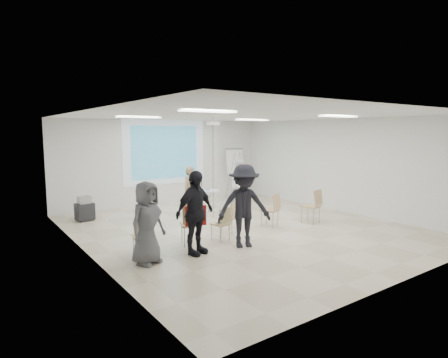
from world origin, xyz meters
TOP-DOWN VIEW (x-y plane):
  - floor at (0.00, 0.00)m, footprint 8.00×9.00m
  - ceiling at (0.00, 0.00)m, footprint 8.00×9.00m
  - wall_back at (0.00, 4.55)m, footprint 8.00×0.10m
  - wall_left at (-4.05, 0.00)m, footprint 0.10×9.00m
  - wall_right at (4.05, 0.00)m, footprint 0.10×9.00m
  - projection_halo at (0.00, 4.49)m, footprint 3.20×0.01m
  - projection_image at (0.00, 4.47)m, footprint 2.60×0.01m
  - pedestal_table at (0.49, 2.25)m, footprint 0.70×0.70m
  - player_left at (-0.41, 1.95)m, footprint 0.70×0.53m
  - player_right at (1.47, 1.92)m, footprint 1.08×0.97m
  - controller_left at (-0.23, 2.20)m, footprint 0.05×0.12m
  - controller_right at (1.29, 2.17)m, footprint 0.09×0.14m
  - chair_far_left at (-3.08, -0.63)m, footprint 0.46×0.48m
  - chair_left_mid at (-1.89, -0.60)m, footprint 0.57×0.60m
  - chair_left_inner at (-1.10, -0.70)m, footprint 0.45×0.47m
  - chair_center at (-0.49, -0.27)m, footprint 0.50×0.51m
  - chair_right_inner at (0.80, -0.36)m, footprint 0.56×0.58m
  - chair_right_far at (1.99, -0.76)m, footprint 0.56×0.59m
  - red_jacket at (-1.86, -0.74)m, footprint 0.47×0.25m
  - laptop at (-1.11, -0.61)m, footprint 0.33×0.27m
  - audience_left at (-2.13, -1.16)m, footprint 1.34×1.01m
  - audience_mid at (-0.97, -1.35)m, footprint 1.55×1.23m
  - audience_outer at (-3.18, -1.12)m, footprint 1.05×0.88m
  - flipchart_easel at (2.74, 3.96)m, footprint 0.84×0.64m
  - av_cart at (-3.21, 3.32)m, footprint 0.52×0.44m
  - ceiling_projector at (0.10, 1.49)m, footprint 0.30×0.25m
  - fluor_panel_nw at (-2.00, 2.00)m, footprint 1.20×0.30m
  - fluor_panel_ne at (2.00, 2.00)m, footprint 1.20×0.30m
  - fluor_panel_sw at (-2.00, -1.50)m, footprint 1.20×0.30m
  - fluor_panel_se at (2.00, -1.50)m, footprint 1.20×0.30m

SIDE VIEW (x-z plane):
  - floor at x=0.00m, z-range -0.10..0.00m
  - av_cart at x=-3.21m, z-range -0.03..0.69m
  - pedestal_table at x=0.49m, z-range 0.04..0.76m
  - laptop at x=-1.11m, z-range 0.42..0.44m
  - chair_left_inner at x=-1.10m, z-range 0.07..0.87m
  - chair_center at x=-0.49m, z-range 0.07..0.88m
  - chair_far_left at x=-3.08m, z-range 0.07..0.89m
  - chair_right_inner at x=0.80m, z-range 0.08..0.98m
  - chair_left_mid at x=-1.89m, z-range 0.09..1.03m
  - chair_right_far at x=1.99m, z-range 0.09..1.06m
  - red_jacket at x=-1.86m, z-range 0.50..0.94m
  - player_left at x=-0.41m, z-range 0.00..1.75m
  - audience_outer at x=-3.18m, z-range 0.00..1.83m
  - player_right at x=1.47m, z-range 0.00..1.86m
  - audience_left at x=-2.13m, z-range 0.00..2.04m
  - audience_mid at x=-0.97m, z-range 0.00..2.11m
  - controller_left at x=-0.23m, z-range 1.14..1.17m
  - controller_right at x=1.29m, z-range 1.23..1.28m
  - flipchart_easel at x=2.74m, z-range 0.46..2.42m
  - wall_back at x=0.00m, z-range 0.00..3.00m
  - wall_left at x=-4.05m, z-range 0.00..3.00m
  - wall_right at x=4.05m, z-range 0.00..3.00m
  - projection_halo at x=0.00m, z-range 0.70..3.00m
  - projection_image at x=0.00m, z-range 0.90..2.80m
  - ceiling_projector at x=0.10m, z-range 1.19..4.19m
  - fluor_panel_nw at x=-2.00m, z-range 2.96..2.98m
  - fluor_panel_ne at x=2.00m, z-range 2.96..2.98m
  - fluor_panel_sw at x=-2.00m, z-range 2.96..2.98m
  - fluor_panel_se at x=2.00m, z-range 2.96..2.98m
  - ceiling at x=0.00m, z-range 3.00..3.10m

